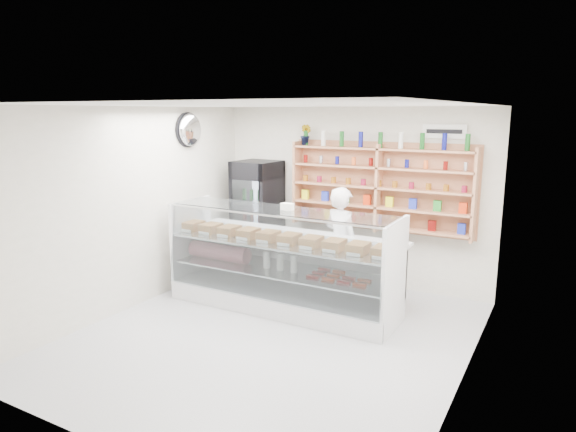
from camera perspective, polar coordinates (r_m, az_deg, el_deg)
The scene contains 8 objects.
room at distance 6.06m, azimuth -1.85°, elevation -1.13°, with size 5.00×5.00×5.00m.
display_counter at distance 7.28m, azimuth -0.58°, elevation -7.26°, with size 3.27×0.98×1.43m.
shop_worker at distance 7.49m, azimuth 5.93°, elevation -3.13°, with size 0.61×0.40×1.68m, color white.
drinks_cooler at distance 8.73m, azimuth -3.42°, elevation -0.14°, with size 0.73×0.71×1.92m.
wall_shelving at distance 7.92m, azimuth 10.05°, elevation 3.12°, with size 2.84×0.28×1.33m.
potted_plant at distance 8.33m, azimuth 2.00°, elevation 9.01°, with size 0.18×0.15×0.33m, color #1E6626.
security_mirror at distance 8.16m, azimuth -10.80°, elevation 9.38°, with size 0.15×0.50×0.50m, color silver.
wall_sign at distance 7.72m, azimuth 16.99°, elevation 8.98°, with size 0.62×0.03×0.20m, color white.
Camera 1 is at (3.04, -5.07, 2.73)m, focal length 32.00 mm.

